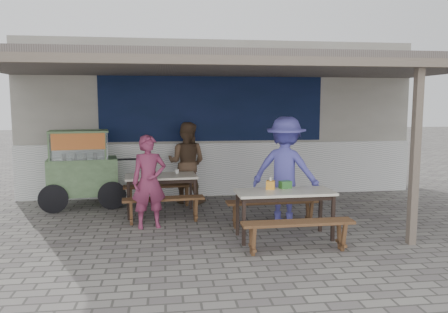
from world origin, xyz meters
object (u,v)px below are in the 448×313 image
table_left (161,179)px  tissue_box (271,185)px  vendor_cart (82,166)px  bench_right_wall (273,207)px  patron_right_table (285,170)px  patron_street_side (149,182)px  bench_left_street (164,204)px  table_right (285,196)px  patron_wall_side (187,163)px  condiment_jar (177,171)px  bench_right_street (298,229)px  condiment_bowl (145,174)px  donation_box (285,185)px  bench_left_wall (159,191)px

table_left → tissue_box: tissue_box is taller
vendor_cart → tissue_box: size_ratio=14.27×
bench_right_wall → patron_right_table: patron_right_table is taller
patron_street_side → patron_right_table: patron_right_table is taller
bench_left_street → table_right: table_right is taller
vendor_cart → patron_street_side: patron_street_side is taller
table_left → patron_street_side: patron_street_side is taller
patron_wall_side → tissue_box: size_ratio=12.87×
bench_right_wall → patron_wall_side: size_ratio=0.94×
table_left → vendor_cart: bearing=148.9°
vendor_cart → bench_right_wall: bearing=-37.2°
table_right → bench_left_street: bearing=147.4°
bench_right_wall → condiment_jar: size_ratio=20.75×
patron_right_table → bench_right_wall: bearing=68.8°
bench_right_street → condiment_bowl: size_ratio=7.27×
vendor_cart → patron_wall_side: size_ratio=1.11×
bench_right_wall → patron_street_side: bearing=173.2°
bench_right_street → condiment_jar: (-1.61, 2.62, 0.45)m
patron_wall_side → condiment_bowl: bearing=66.9°
vendor_cart → donation_box: vendor_cart is taller
bench_left_street → table_right: size_ratio=0.95×
bench_right_street → tissue_box: (-0.19, 0.83, 0.47)m
table_right → donation_box: (0.06, 0.19, 0.14)m
patron_right_table → bench_left_street: bearing=23.6°
bench_left_wall → bench_right_street: (1.96, -3.04, 0.01)m
table_right → patron_right_table: patron_right_table is taller
patron_right_table → tissue_box: 0.85m
table_right → patron_street_side: bearing=156.1°
tissue_box → donation_box: tissue_box is taller
donation_box → bench_right_street: bearing=-93.4°
bench_left_wall → tissue_box: tissue_box is taller
condiment_bowl → bench_left_wall: bearing=66.5°
bench_left_street → condiment_jar: size_ratio=18.62×
donation_box → condiment_jar: donation_box is taller
condiment_jar → patron_wall_side: bearing=72.9°
table_left → patron_wall_side: 1.08m
patron_wall_side → tissue_box: bearing=135.3°
bench_left_street → tissue_box: 2.00m
condiment_jar → patron_street_side: bearing=-115.0°
table_left → table_right: bearing=-47.1°
tissue_box → condiment_jar: bearing=128.4°
bench_right_street → patron_wall_side: patron_wall_side is taller
bench_right_wall → donation_box: size_ratio=8.92×
table_right → patron_right_table: (0.26, 0.88, 0.26)m
condiment_jar → bench_left_street: bearing=-108.0°
table_right → patron_right_table: size_ratio=0.81×
bench_right_street → bench_right_wall: 1.34m
bench_left_street → donation_box: bearing=-30.7°
patron_wall_side → bench_right_street: bearing=132.4°
vendor_cart → condiment_jar: size_ratio=24.48×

